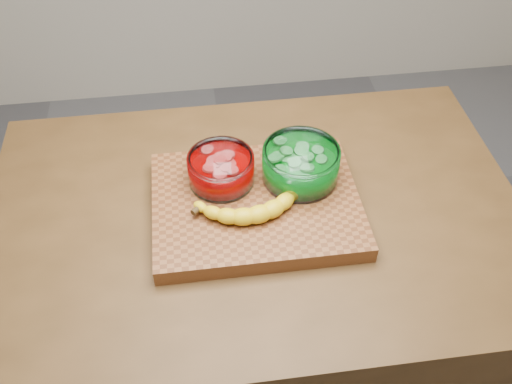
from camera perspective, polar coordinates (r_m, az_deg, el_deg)
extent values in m
cube|color=#492F16|center=(1.63, 0.00, -12.63)|extent=(1.20, 0.80, 0.90)
cube|color=brown|center=(1.26, 0.00, -1.28)|extent=(0.45, 0.35, 0.04)
cylinder|color=white|center=(1.26, -3.51, 2.29)|extent=(0.15, 0.15, 0.07)
cylinder|color=#CA0000|center=(1.27, -3.49, 1.97)|extent=(0.13, 0.13, 0.04)
cylinder|color=#FF5350|center=(1.25, -3.55, 2.92)|extent=(0.12, 0.12, 0.02)
cylinder|color=white|center=(1.26, 4.49, 2.80)|extent=(0.17, 0.17, 0.08)
cylinder|color=#068217|center=(1.27, 4.46, 2.40)|extent=(0.15, 0.15, 0.05)
cylinder|color=#5EC962|center=(1.25, 4.54, 3.46)|extent=(0.14, 0.14, 0.02)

